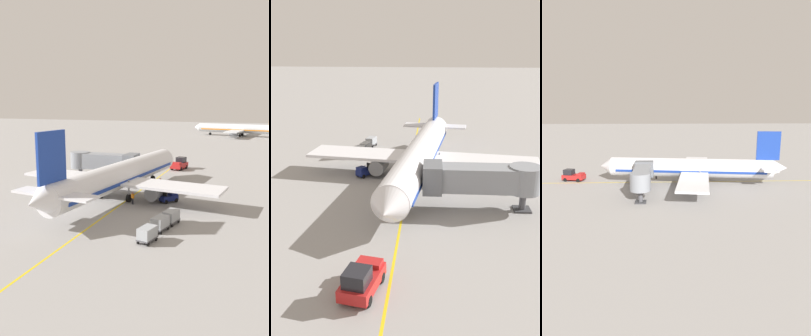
# 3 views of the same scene
# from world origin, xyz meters

# --- Properties ---
(ground_plane) EXTENTS (400.00, 400.00, 0.00)m
(ground_plane) POSITION_xyz_m (0.00, 0.00, 0.00)
(ground_plane) COLOR gray
(gate_lead_in_line) EXTENTS (0.24, 80.00, 0.01)m
(gate_lead_in_line) POSITION_xyz_m (0.00, 0.00, 0.00)
(gate_lead_in_line) COLOR gold
(gate_lead_in_line) RESTS_ON ground
(parked_airliner) EXTENTS (30.42, 37.32, 10.63)m
(parked_airliner) POSITION_xyz_m (-1.43, -0.43, 3.19)
(parked_airliner) COLOR silver
(parked_airliner) RESTS_ON ground
(jet_bridge) EXTENTS (12.29, 3.50, 4.98)m
(jet_bridge) POSITION_xyz_m (-8.11, 8.83, 3.45)
(jet_bridge) COLOR gray
(jet_bridge) RESTS_ON ground
(pushback_tractor) EXTENTS (3.00, 4.74, 2.40)m
(pushback_tractor) POSITION_xyz_m (1.88, 24.12, 1.10)
(pushback_tractor) COLOR #B21E1E
(pushback_tractor) RESTS_ON ground
(baggage_tug_lead) EXTENTS (2.49, 2.71, 1.62)m
(baggage_tug_lead) POSITION_xyz_m (5.86, -0.59, 0.71)
(baggage_tug_lead) COLOR navy
(baggage_tug_lead) RESTS_ON ground
(baggage_cart_front) EXTENTS (1.77, 2.98, 1.58)m
(baggage_cart_front) POSITION_xyz_m (8.25, -9.40, 0.95)
(baggage_cart_front) COLOR #4C4C51
(baggage_cart_front) RESTS_ON ground
(baggage_cart_second_in_train) EXTENTS (1.77, 2.98, 1.58)m
(baggage_cart_second_in_train) POSITION_xyz_m (7.66, -11.96, 0.95)
(baggage_cart_second_in_train) COLOR #4C4C51
(baggage_cart_second_in_train) RESTS_ON ground
(baggage_cart_third_in_train) EXTENTS (1.77, 2.98, 1.58)m
(baggage_cart_third_in_train) POSITION_xyz_m (7.31, -15.44, 0.95)
(baggage_cart_third_in_train) COLOR #4C4C51
(baggage_cart_third_in_train) RESTS_ON ground
(ground_crew_wing_walker) EXTENTS (0.58, 0.57, 1.69)m
(ground_crew_wing_walker) POSITION_xyz_m (2.57, 6.77, 0.95)
(ground_crew_wing_walker) COLOR #232328
(ground_crew_wing_walker) RESTS_ON ground
(ground_crew_loader) EXTENTS (0.65, 0.47, 1.69)m
(ground_crew_loader) POSITION_xyz_m (1.46, -3.25, 0.95)
(ground_crew_loader) COLOR #232328
(ground_crew_loader) RESTS_ON ground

